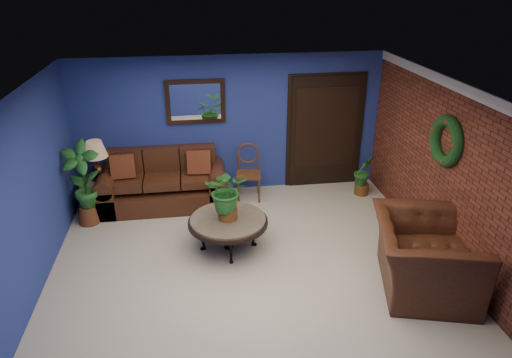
{
  "coord_description": "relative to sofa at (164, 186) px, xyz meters",
  "views": [
    {
      "loc": [
        -0.69,
        -5.29,
        3.82
      ],
      "look_at": [
        0.17,
        0.55,
        1.08
      ],
      "focal_mm": 32.0,
      "sensor_mm": 36.0,
      "label": 1
    }
  ],
  "objects": [
    {
      "name": "floor",
      "position": [
        1.24,
        -2.08,
        -0.32
      ],
      "size": [
        5.5,
        5.5,
        0.0
      ],
      "primitive_type": "plane",
      "color": "beige",
      "rests_on": "ground"
    },
    {
      "name": "wall_back",
      "position": [
        1.24,
        0.42,
        0.93
      ],
      "size": [
        5.5,
        0.04,
        2.5
      ],
      "primitive_type": "cube",
      "color": "navy",
      "rests_on": "ground"
    },
    {
      "name": "wall_left",
      "position": [
        -1.51,
        -2.08,
        0.93
      ],
      "size": [
        0.04,
        5.0,
        2.5
      ],
      "primitive_type": "cube",
      "color": "navy",
      "rests_on": "ground"
    },
    {
      "name": "wall_right_brick",
      "position": [
        3.99,
        -2.08,
        0.93
      ],
      "size": [
        0.04,
        5.0,
        2.5
      ],
      "primitive_type": "cube",
      "color": "maroon",
      "rests_on": "ground"
    },
    {
      "name": "ceiling",
      "position": [
        1.24,
        -2.08,
        2.18
      ],
      "size": [
        5.5,
        5.0,
        0.02
      ],
      "primitive_type": "cube",
      "color": "white",
      "rests_on": "wall_back"
    },
    {
      "name": "crown_molding",
      "position": [
        3.96,
        -2.08,
        2.11
      ],
      "size": [
        0.03,
        5.0,
        0.14
      ],
      "primitive_type": "cube",
      "color": "white",
      "rests_on": "wall_right_brick"
    },
    {
      "name": "wall_mirror",
      "position": [
        0.64,
        0.38,
        1.4
      ],
      "size": [
        1.02,
        0.06,
        0.77
      ],
      "primitive_type": "cube",
      "color": "#3B2213",
      "rests_on": "wall_back"
    },
    {
      "name": "closet_door",
      "position": [
        2.99,
        0.39,
        0.73
      ],
      "size": [
        1.44,
        0.06,
        2.18
      ],
      "primitive_type": "cube",
      "color": "black",
      "rests_on": "wall_back"
    },
    {
      "name": "wreath",
      "position": [
        3.93,
        -2.03,
        1.38
      ],
      "size": [
        0.16,
        0.72,
        0.72
      ],
      "primitive_type": "torus",
      "rotation": [
        0.0,
        1.57,
        0.0
      ],
      "color": "black",
      "rests_on": "wall_right_brick"
    },
    {
      "name": "sofa",
      "position": [
        0.0,
        0.0,
        0.0
      ],
      "size": [
        2.19,
        0.95,
        0.99
      ],
      "color": "#492115",
      "rests_on": "ground"
    },
    {
      "name": "coffee_table",
      "position": [
        0.99,
        -1.6,
        0.12
      ],
      "size": [
        1.17,
        1.17,
        0.5
      ],
      "rotation": [
        0.0,
        0.0,
        -0.14
      ],
      "color": "#514C47",
      "rests_on": "ground"
    },
    {
      "name": "end_table",
      "position": [
        -1.06,
        -0.03,
        0.1
      ],
      "size": [
        0.6,
        0.6,
        0.55
      ],
      "color": "#514C47",
      "rests_on": "ground"
    },
    {
      "name": "table_lamp",
      "position": [
        -1.06,
        -0.03,
        0.66
      ],
      "size": [
        0.4,
        0.4,
        0.67
      ],
      "color": "#3B2213",
      "rests_on": "end_table"
    },
    {
      "name": "side_chair",
      "position": [
        1.51,
        0.04,
        0.24
      ],
      "size": [
        0.47,
        0.47,
        1.0
      ],
      "rotation": [
        0.0,
        0.0,
        -0.11
      ],
      "color": "#5B2C1A",
      "rests_on": "ground"
    },
    {
      "name": "armchair",
      "position": [
        3.39,
        -2.87,
        0.14
      ],
      "size": [
        1.58,
        1.71,
        0.93
      ],
      "primitive_type": "imported",
      "rotation": [
        0.0,
        0.0,
        1.3
      ],
      "color": "#492115",
      "rests_on": "ground"
    },
    {
      "name": "coffee_plant",
      "position": [
        0.99,
        -1.6,
        0.62
      ],
      "size": [
        0.66,
        0.59,
        0.79
      ],
      "color": "brown",
      "rests_on": "coffee_table"
    },
    {
      "name": "floor_plant",
      "position": [
        3.59,
        -0.17,
        0.06
      ],
      "size": [
        0.37,
        0.31,
        0.76
      ],
      "color": "brown",
      "rests_on": "ground"
    },
    {
      "name": "tall_plant",
      "position": [
        -1.21,
        -0.53,
        0.43
      ],
      "size": [
        0.65,
        0.48,
        1.4
      ],
      "color": "brown",
      "rests_on": "ground"
    }
  ]
}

